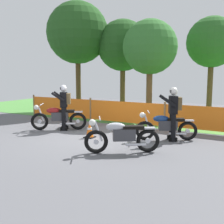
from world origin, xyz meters
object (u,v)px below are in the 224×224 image
Objects in this scene: motorcycle_trailing at (58,117)px; rider_trailing at (64,105)px; motorcycle_lead at (122,136)px; rider_third at (173,111)px; motorcycle_third at (166,126)px; traffic_cone at (90,130)px.

rider_trailing is at bearing -179.49° from motorcycle_trailing.
rider_third is at bearing -144.12° from motorcycle_lead.
rider_third reaches higher than motorcycle_trailing.
rider_trailing is at bearing -60.23° from motorcycle_lead.
motorcycle_third is 3.39× the size of traffic_cone.
rider_trailing is 1.00× the size of rider_third.
motorcycle_lead is 0.98× the size of motorcycle_third.
motorcycle_third reaches higher than traffic_cone.
rider_trailing is (-3.86, -0.31, 0.50)m from motorcycle_third.
motorcycle_third is at bearing -140.09° from motorcycle_lead.
motorcycle_lead is at bearing 46.37° from motorcycle_third.
motorcycle_trailing is at bearing -21.20° from motorcycle_third.
rider_third is 2.78m from traffic_cone.
motorcycle_lead is at bearing 121.08° from rider_trailing.
motorcycle_lead is at bearing 42.34° from rider_third.
traffic_cone is (1.54, -0.59, -0.69)m from rider_trailing.
motorcycle_trailing is at bearing 164.82° from traffic_cone.
motorcycle_trailing is (-3.48, 1.52, 0.01)m from motorcycle_lead.
motorcycle_lead is 3.79m from motorcycle_trailing.
motorcycle_third is 1.06× the size of rider_third.
motorcycle_trailing is 4.07m from motorcycle_third.
motorcycle_third is at bearing 152.14° from rider_trailing.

